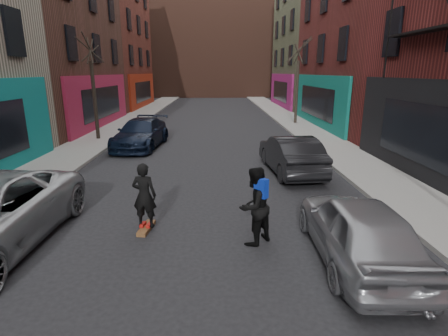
{
  "coord_description": "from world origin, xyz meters",
  "views": [
    {
      "loc": [
        0.38,
        -1.42,
        3.73
      ],
      "look_at": [
        0.56,
        6.26,
        1.6
      ],
      "focal_mm": 28.0,
      "sensor_mm": 36.0,
      "label": 1
    }
  ],
  "objects_px": {
    "tree_right_far": "(298,75)",
    "skateboarder": "(144,195)",
    "parked_left_end": "(141,133)",
    "tree_left_far": "(93,78)",
    "parked_right_end": "(291,154)",
    "skateboard": "(146,228)",
    "pedestrian": "(254,206)",
    "parked_right_far": "(357,229)"
  },
  "relations": [
    {
      "from": "tree_right_far",
      "to": "skateboarder",
      "type": "distance_m",
      "value": 19.3
    },
    {
      "from": "parked_left_end",
      "to": "tree_right_far",
      "type": "bearing_deg",
      "value": 44.74
    },
    {
      "from": "tree_left_far",
      "to": "skateboarder",
      "type": "distance_m",
      "value": 12.8
    },
    {
      "from": "parked_right_end",
      "to": "skateboard",
      "type": "relative_size",
      "value": 5.44
    },
    {
      "from": "tree_left_far",
      "to": "pedestrian",
      "type": "bearing_deg",
      "value": -58.91
    },
    {
      "from": "tree_right_far",
      "to": "pedestrian",
      "type": "xyz_separation_m",
      "value": [
        -4.99,
        -18.3,
        -2.64
      ]
    },
    {
      "from": "parked_right_end",
      "to": "parked_right_far",
      "type": "bearing_deg",
      "value": 85.09
    },
    {
      "from": "parked_left_end",
      "to": "parked_right_far",
      "type": "height_order",
      "value": "parked_left_end"
    },
    {
      "from": "skateboarder",
      "to": "tree_left_far",
      "type": "bearing_deg",
      "value": -58.86
    },
    {
      "from": "tree_right_far",
      "to": "parked_right_end",
      "type": "bearing_deg",
      "value": -103.36
    },
    {
      "from": "pedestrian",
      "to": "parked_right_far",
      "type": "bearing_deg",
      "value": 115.45
    },
    {
      "from": "parked_left_end",
      "to": "parked_right_end",
      "type": "distance_m",
      "value": 8.15
    },
    {
      "from": "tree_left_far",
      "to": "parked_right_far",
      "type": "relative_size",
      "value": 1.59
    },
    {
      "from": "tree_right_far",
      "to": "parked_left_end",
      "type": "xyz_separation_m",
      "value": [
        -9.61,
        -7.87,
        -2.82
      ]
    },
    {
      "from": "parked_right_far",
      "to": "skateboarder",
      "type": "height_order",
      "value": "skateboarder"
    },
    {
      "from": "tree_left_far",
      "to": "parked_right_end",
      "type": "xyz_separation_m",
      "value": [
        9.4,
        -6.63,
        -2.66
      ]
    },
    {
      "from": "skateboarder",
      "to": "pedestrian",
      "type": "distance_m",
      "value": 2.64
    },
    {
      "from": "pedestrian",
      "to": "parked_left_end",
      "type": "bearing_deg",
      "value": -108.99
    },
    {
      "from": "parked_right_far",
      "to": "skateboarder",
      "type": "xyz_separation_m",
      "value": [
        -4.53,
        1.5,
        0.2
      ]
    },
    {
      "from": "parked_right_end",
      "to": "pedestrian",
      "type": "relative_size",
      "value": 2.47
    },
    {
      "from": "tree_right_far",
      "to": "parked_left_end",
      "type": "relative_size",
      "value": 1.38
    },
    {
      "from": "parked_left_end",
      "to": "skateboard",
      "type": "distance_m",
      "value": 9.95
    },
    {
      "from": "parked_right_far",
      "to": "parked_right_end",
      "type": "relative_size",
      "value": 0.94
    },
    {
      "from": "parked_left_end",
      "to": "pedestrian",
      "type": "bearing_deg",
      "value": -60.62
    },
    {
      "from": "parked_right_far",
      "to": "skateboard",
      "type": "height_order",
      "value": "parked_right_far"
    },
    {
      "from": "tree_right_far",
      "to": "pedestrian",
      "type": "bearing_deg",
      "value": -105.25
    },
    {
      "from": "parked_right_far",
      "to": "pedestrian",
      "type": "height_order",
      "value": "pedestrian"
    },
    {
      "from": "tree_left_far",
      "to": "skateboarder",
      "type": "height_order",
      "value": "tree_left_far"
    },
    {
      "from": "skateboard",
      "to": "tree_right_far",
      "type": "bearing_deg",
      "value": 75.14
    },
    {
      "from": "tree_right_far",
      "to": "pedestrian",
      "type": "relative_size",
      "value": 3.86
    },
    {
      "from": "tree_left_far",
      "to": "skateboarder",
      "type": "bearing_deg",
      "value": -67.19
    },
    {
      "from": "tree_left_far",
      "to": "parked_right_far",
      "type": "xyz_separation_m",
      "value": [
        9.4,
        -13.08,
        -2.68
      ]
    },
    {
      "from": "parked_left_end",
      "to": "pedestrian",
      "type": "xyz_separation_m",
      "value": [
        4.63,
        -10.43,
        0.17
      ]
    },
    {
      "from": "skateboard",
      "to": "parked_right_far",
      "type": "bearing_deg",
      "value": -10.05
    },
    {
      "from": "tree_right_far",
      "to": "parked_left_end",
      "type": "height_order",
      "value": "tree_right_far"
    },
    {
      "from": "parked_right_far",
      "to": "pedestrian",
      "type": "bearing_deg",
      "value": -20.07
    },
    {
      "from": "tree_right_far",
      "to": "parked_right_end",
      "type": "height_order",
      "value": "tree_right_far"
    },
    {
      "from": "tree_left_far",
      "to": "parked_right_end",
      "type": "relative_size",
      "value": 1.49
    },
    {
      "from": "tree_right_far",
      "to": "skateboarder",
      "type": "xyz_separation_m",
      "value": [
        -7.53,
        -17.58,
        -2.64
      ]
    },
    {
      "from": "parked_left_end",
      "to": "pedestrian",
      "type": "relative_size",
      "value": 2.79
    },
    {
      "from": "parked_right_end",
      "to": "skateboarder",
      "type": "xyz_separation_m",
      "value": [
        -4.53,
        -4.95,
        0.18
      ]
    },
    {
      "from": "parked_left_end",
      "to": "skateboard",
      "type": "xyz_separation_m",
      "value": [
        2.08,
        -9.71,
        -0.66
      ]
    }
  ]
}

